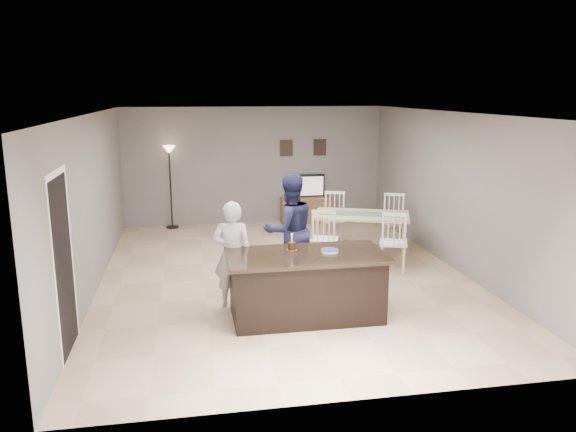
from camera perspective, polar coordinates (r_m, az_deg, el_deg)
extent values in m
plane|color=tan|center=(9.53, -0.44, -6.04)|extent=(8.00, 8.00, 0.00)
plane|color=slate|center=(13.10, -3.43, 5.13)|extent=(6.00, 0.00, 6.00)
plane|color=slate|center=(5.41, 6.77, -5.73)|extent=(6.00, 0.00, 6.00)
plane|color=slate|center=(9.18, -19.25, 1.25)|extent=(0.00, 8.00, 8.00)
plane|color=slate|center=(10.13, 16.53, 2.44)|extent=(0.00, 8.00, 8.00)
plane|color=white|center=(9.04, -0.47, 10.41)|extent=(8.00, 8.00, 0.00)
cube|color=black|center=(7.72, 1.83, -7.23)|extent=(2.00, 1.00, 0.85)
cube|color=black|center=(7.58, 1.86, -4.03)|extent=(2.15, 1.10, 0.05)
cube|color=brown|center=(13.25, 1.91, 0.62)|extent=(1.20, 0.40, 0.60)
imported|color=black|center=(13.21, 1.86, 3.07)|extent=(0.91, 0.12, 0.53)
plane|color=orange|center=(13.13, 1.93, 3.04)|extent=(0.78, 0.00, 0.78)
cube|color=black|center=(13.14, -0.17, 6.93)|extent=(0.30, 0.02, 0.38)
cube|color=black|center=(13.30, 3.25, 6.98)|extent=(0.30, 0.02, 0.38)
plane|color=black|center=(7.05, -21.80, -4.75)|extent=(0.00, 2.10, 2.10)
plane|color=white|center=(6.82, -22.51, 4.03)|extent=(0.00, 1.02, 1.02)
imported|color=#B5B6BA|center=(8.00, -5.66, -3.93)|extent=(0.64, 0.49, 1.55)
imported|color=#1B1C3C|center=(8.84, 0.16, -1.47)|extent=(1.00, 0.86, 1.79)
cylinder|color=gold|center=(7.75, 0.39, -3.45)|extent=(0.15, 0.15, 0.00)
cylinder|color=#37180F|center=(7.73, 0.40, -3.08)|extent=(0.11, 0.11, 0.10)
cylinder|color=white|center=(7.71, 0.40, -2.32)|extent=(0.02, 0.02, 0.11)
sphere|color=#FFBF4C|center=(7.69, 0.40, -1.86)|extent=(0.02, 0.02, 0.02)
cylinder|color=white|center=(7.66, 4.25, -3.64)|extent=(0.23, 0.23, 0.01)
cylinder|color=white|center=(7.66, 4.25, -3.56)|extent=(0.23, 0.23, 0.01)
cylinder|color=white|center=(7.66, 4.25, -3.48)|extent=(0.23, 0.23, 0.01)
cylinder|color=#314296|center=(7.65, 4.26, -3.42)|extent=(0.24, 0.24, 0.00)
cube|color=tan|center=(10.51, 7.48, 0.09)|extent=(1.96, 1.52, 0.04)
cylinder|color=tan|center=(10.28, 2.95, -2.42)|extent=(0.06, 0.06, 0.77)
cylinder|color=tan|center=(10.98, 11.59, -1.69)|extent=(0.06, 0.06, 0.77)
cube|color=#3C6C51|center=(10.50, 7.48, 0.24)|extent=(1.55, 0.89, 0.01)
cube|color=silver|center=(9.89, 3.74, -2.42)|extent=(0.58, 0.57, 0.04)
cylinder|color=silver|center=(9.82, 2.53, -4.07)|extent=(0.03, 0.03, 0.47)
cylinder|color=silver|center=(10.11, 4.87, -3.61)|extent=(0.03, 0.03, 0.47)
cube|color=silver|center=(9.58, 3.65, 0.41)|extent=(0.40, 0.18, 0.05)
cube|color=silver|center=(9.83, 10.66, -2.71)|extent=(0.58, 0.57, 0.04)
cylinder|color=silver|center=(9.73, 9.51, -4.38)|extent=(0.03, 0.03, 0.47)
cylinder|color=silver|center=(10.07, 11.65, -3.89)|extent=(0.03, 0.03, 0.47)
cube|color=silver|center=(9.51, 10.79, 0.14)|extent=(0.40, 0.18, 0.05)
cube|color=silver|center=(11.35, 4.64, -0.47)|extent=(0.58, 0.57, 0.04)
cylinder|color=silver|center=(11.56, 5.61, -1.55)|extent=(0.03, 0.03, 0.47)
cylinder|color=silver|center=(11.27, 3.59, -1.89)|extent=(0.03, 0.03, 0.47)
cube|color=silver|center=(11.44, 4.78, 2.39)|extent=(0.40, 0.18, 0.05)
cube|color=silver|center=(11.30, 10.65, -0.71)|extent=(0.58, 0.57, 0.04)
cylinder|color=silver|center=(11.53, 11.52, -1.78)|extent=(0.03, 0.03, 0.47)
cylinder|color=silver|center=(11.19, 9.66, -2.14)|extent=(0.03, 0.03, 0.47)
cube|color=silver|center=(11.38, 10.76, 2.16)|extent=(0.40, 0.18, 0.05)
cylinder|color=black|center=(13.05, -11.65, -1.10)|extent=(0.28, 0.28, 0.03)
cylinder|color=black|center=(12.88, -11.82, 2.63)|extent=(0.04, 0.04, 1.72)
cone|color=#FFC78C|center=(12.76, -12.00, 6.61)|extent=(0.28, 0.28, 0.18)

